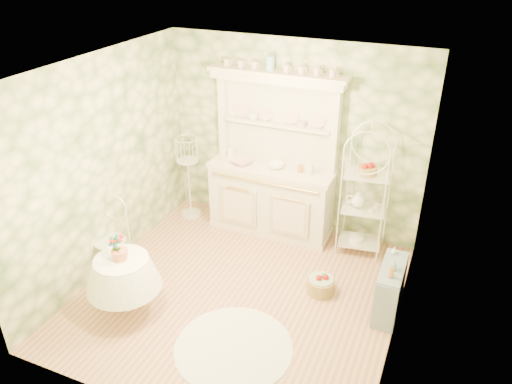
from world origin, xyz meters
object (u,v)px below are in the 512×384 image
at_px(side_shelf, 390,289).
at_px(floor_basket, 321,285).
at_px(round_table, 125,289).
at_px(kitchen_dresser, 272,157).
at_px(birdcage_stand, 188,172).
at_px(bakers_rack, 365,191).
at_px(cafe_chair, 110,243).

height_order(side_shelf, floor_basket, side_shelf).
bearing_deg(side_shelf, round_table, -163.04).
bearing_deg(kitchen_dresser, floor_basket, -45.40).
relative_size(birdcage_stand, floor_basket, 4.44).
xyz_separation_m(kitchen_dresser, round_table, (-0.86, -2.28, -0.84)).
bearing_deg(side_shelf, birdcage_stand, 155.94).
xyz_separation_m(bakers_rack, round_table, (-2.17, -2.24, -0.61)).
height_order(bakers_rack, birdcage_stand, bakers_rack).
xyz_separation_m(side_shelf, cafe_chair, (-3.36, -0.61, 0.10)).
relative_size(bakers_rack, side_shelf, 2.48).
relative_size(side_shelf, floor_basket, 2.25).
distance_m(round_table, floor_basket, 2.28).
bearing_deg(floor_basket, birdcage_stand, 156.91).
relative_size(bakers_rack, birdcage_stand, 1.25).
height_order(round_table, cafe_chair, cafe_chair).
bearing_deg(kitchen_dresser, side_shelf, -30.67).
bearing_deg(floor_basket, side_shelf, -1.64).
height_order(round_table, floor_basket, round_table).
height_order(kitchen_dresser, birdcage_stand, kitchen_dresser).
bearing_deg(round_table, floor_basket, 31.45).
xyz_separation_m(kitchen_dresser, birdcage_stand, (-1.28, -0.09, -0.42)).
xyz_separation_m(round_table, floor_basket, (1.94, 1.19, -0.20)).
bearing_deg(kitchen_dresser, birdcage_stand, -176.15).
bearing_deg(birdcage_stand, round_table, -79.20).
height_order(bakers_rack, side_shelf, bakers_rack).
xyz_separation_m(birdcage_stand, floor_basket, (2.36, -1.01, -0.62)).
bearing_deg(bakers_rack, round_table, -141.69).
distance_m(cafe_chair, floor_basket, 2.65).
bearing_deg(cafe_chair, floor_basket, 9.14).
bearing_deg(birdcage_stand, cafe_chair, -96.86).
distance_m(side_shelf, birdcage_stand, 3.35).
distance_m(kitchen_dresser, round_table, 2.58).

